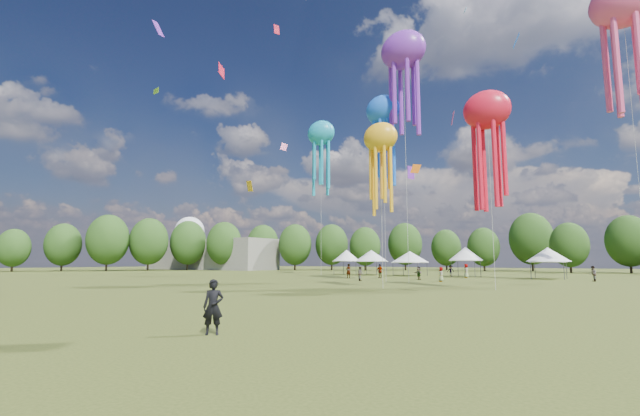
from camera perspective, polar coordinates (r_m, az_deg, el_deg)
The scene contains 10 objects.
ground at distance 22.23m, azimuth -29.22°, elevation -11.96°, with size 300.00×300.00×0.00m, color #384416.
observer_main at distance 14.00m, azimuth -13.95°, elevation -12.57°, with size 0.62×0.40×1.69m, color black.
spectator_near at distance 50.45m, azimuth 5.37°, elevation -8.68°, with size 0.77×0.60×1.59m, color gray.
spectators_far at distance 58.74m, azimuth 16.18°, elevation -8.13°, with size 28.57×19.85×1.90m.
festival_tents at distance 67.95m, azimuth 13.42°, elevation -6.13°, with size 35.61×7.71×4.34m.
show_kites at distance 54.34m, azimuth 17.21°, elevation 14.37°, with size 48.15×29.54×31.77m.
small_kites at distance 61.74m, azimuth 10.64°, elevation 18.26°, with size 73.10×52.16×47.30m.
treeline at distance 76.56m, azimuth 15.87°, elevation -3.58°, with size 201.57×95.24×13.43m.
hangar at distance 123.12m, azimuth -14.41°, elevation -6.03°, with size 40.00×12.00×8.00m, color gray.
radome at distance 139.37m, azimuth -16.90°, elevation -3.58°, with size 9.00×9.00×16.00m.
Camera 1 is at (19.61, -10.23, 2.24)m, focal length 24.18 mm.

